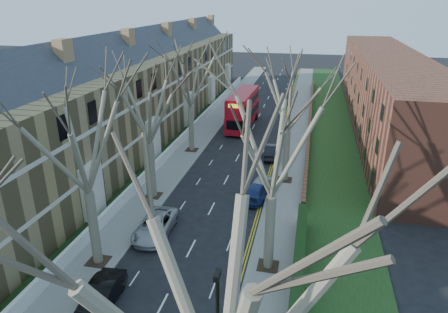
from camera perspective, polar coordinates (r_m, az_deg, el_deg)
The scene contains 18 objects.
pavement_left at distance 57.50m, azimuth -1.71°, elevation 4.72°, with size 3.00×102.00×0.12m, color slate.
pavement_right at distance 55.89m, azimuth 10.33°, elevation 3.87°, with size 3.00×102.00×0.12m, color slate.
terrace_left at distance 51.29m, azimuth -12.42°, elevation 8.45°, with size 9.70×78.00×13.60m.
flats_right at distance 59.31m, azimuth 22.09°, elevation 8.59°, with size 13.97×54.00×10.00m.
front_wall_left at distance 50.47m, azimuth -5.77°, elevation 2.83°, with size 0.30×78.00×1.00m.
grass_verge_right at distance 55.91m, azimuth 14.95°, elevation 3.58°, with size 6.00×102.00×0.06m.
tree_left_mid at distance 25.35m, azimuth -19.89°, elevation 3.60°, with size 10.50×10.50×14.71m.
tree_left_far at distance 33.95m, azimuth -11.03°, elevation 8.33°, with size 10.15×10.15×14.22m.
tree_left_dist at distance 44.92m, azimuth -4.99°, elevation 12.28°, with size 10.50×10.50×14.71m.
tree_right_near at distance 11.03m, azimuth -0.50°, elevation -17.92°, with size 10.85×10.85×15.20m.
tree_right_mid at distance 23.52m, azimuth 7.23°, elevation 3.40°, with size 10.50×10.50×14.71m.
tree_right_far at distance 37.11m, azimuth 9.44°, elevation 9.57°, with size 10.15×10.15×14.22m.
double_decker_bus at distance 55.97m, azimuth 2.72°, elevation 6.65°, with size 3.15×11.40×4.72m.
car_left_mid at distance 25.62m, azimuth -17.19°, elevation -18.51°, with size 1.56×4.48×1.48m, color black.
car_left_far at distance 31.30m, azimuth -9.79°, elevation -9.68°, with size 2.45×5.30×1.47m, color #9E9EA3.
car_right_near at distance 36.15m, azimuth 4.62°, elevation -4.95°, with size 1.94×4.76×1.38m, color navy.
car_right_mid at distance 37.47m, azimuth 5.32°, elevation -3.94°, with size 1.67×4.15×1.41m, color #9FA0A8.
car_right_far at distance 45.40m, azimuth 6.78°, elevation 0.78°, with size 1.61×4.63×1.52m, color black.
Camera 1 is at (7.64, -14.26, 16.90)m, focal length 32.00 mm.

